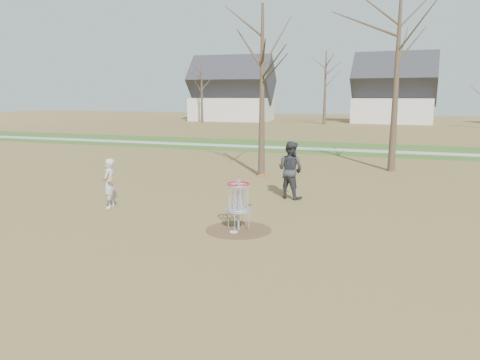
{
  "coord_description": "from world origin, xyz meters",
  "views": [
    {
      "loc": [
        4.22,
        -11.55,
        3.62
      ],
      "look_at": [
        -0.5,
        1.5,
        1.1
      ],
      "focal_mm": 35.0,
      "sensor_mm": 36.0,
      "label": 1
    }
  ],
  "objects_px": {
    "disc_golf_basket": "(239,197)",
    "disc_grounded": "(234,232)",
    "player_throwing": "(290,170)",
    "player_standing": "(109,184)"
  },
  "relations": [
    {
      "from": "disc_golf_basket",
      "to": "player_throwing",
      "type": "bearing_deg",
      "value": 85.61
    },
    {
      "from": "disc_golf_basket",
      "to": "disc_grounded",
      "type": "bearing_deg",
      "value": -98.35
    },
    {
      "from": "disc_grounded",
      "to": "disc_golf_basket",
      "type": "xyz_separation_m",
      "value": [
        0.04,
        0.27,
        0.89
      ]
    },
    {
      "from": "player_standing",
      "to": "disc_grounded",
      "type": "relative_size",
      "value": 7.34
    },
    {
      "from": "player_standing",
      "to": "player_throwing",
      "type": "bearing_deg",
      "value": 110.06
    },
    {
      "from": "player_throwing",
      "to": "disc_grounded",
      "type": "relative_size",
      "value": 9.24
    },
    {
      "from": "player_throwing",
      "to": "disc_grounded",
      "type": "xyz_separation_m",
      "value": [
        -0.38,
        -4.69,
        -1.0
      ]
    },
    {
      "from": "player_throwing",
      "to": "disc_grounded",
      "type": "height_order",
      "value": "player_throwing"
    },
    {
      "from": "disc_grounded",
      "to": "disc_golf_basket",
      "type": "height_order",
      "value": "disc_golf_basket"
    },
    {
      "from": "player_standing",
      "to": "player_throwing",
      "type": "xyz_separation_m",
      "value": [
        5.15,
        3.45,
        0.21
      ]
    }
  ]
}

